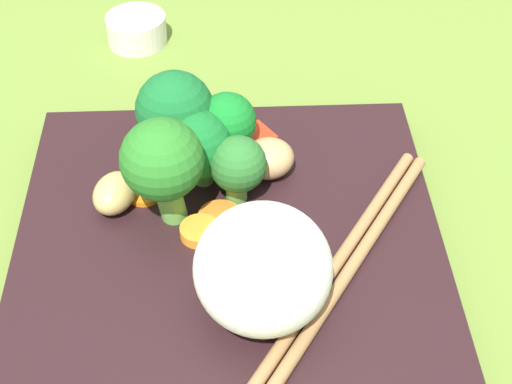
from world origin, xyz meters
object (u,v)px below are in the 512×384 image
Objects in this scene: chopstick_pair at (344,266)px; carrot_slice_2 at (145,193)px; broccoli_floret_2 at (162,162)px; sauce_cup at (137,29)px; square_plate at (229,244)px; rice_mound at (263,268)px.

carrot_slice_2 is at bearing 91.90° from chopstick_pair.
sauce_cup is at bearing 99.34° from broccoli_floret_2.
square_plate is 28.61cm from sauce_cup.
sauce_cup is (-8.40, 27.34, 0.42)cm from square_plate.
chopstick_pair is 34.65cm from sauce_cup.
sauce_cup is at bearing 58.58° from chopstick_pair.
rice_mound is 1.07× the size of broccoli_floret_2.
rice_mound is at bearing -72.78° from sauce_cup.
carrot_slice_2 is (-1.77, 2.42, -4.93)cm from broccoli_floret_2.
chopstick_pair is at bearing -25.59° from square_plate.
broccoli_floret_2 is at bearing 158.64° from square_plate.
rice_mound reaches higher than sauce_cup.
square_plate is 7.28cm from carrot_slice_2.
sauce_cup is at bearing 96.02° from carrot_slice_2.
chopstick_pair is at bearing -29.66° from carrot_slice_2.
broccoli_floret_2 reaches higher than carrot_slice_2.
rice_mound is 10.22cm from broccoli_floret_2.
broccoli_floret_2 is (-6.21, 7.97, 1.56)cm from rice_mound.
sauce_cup is at bearing 107.22° from rice_mound.
carrot_slice_2 is at bearing 126.22° from broccoli_floret_2.
rice_mound is 1.60× the size of sauce_cup.
sauce_cup reaches higher than carrot_slice_2.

